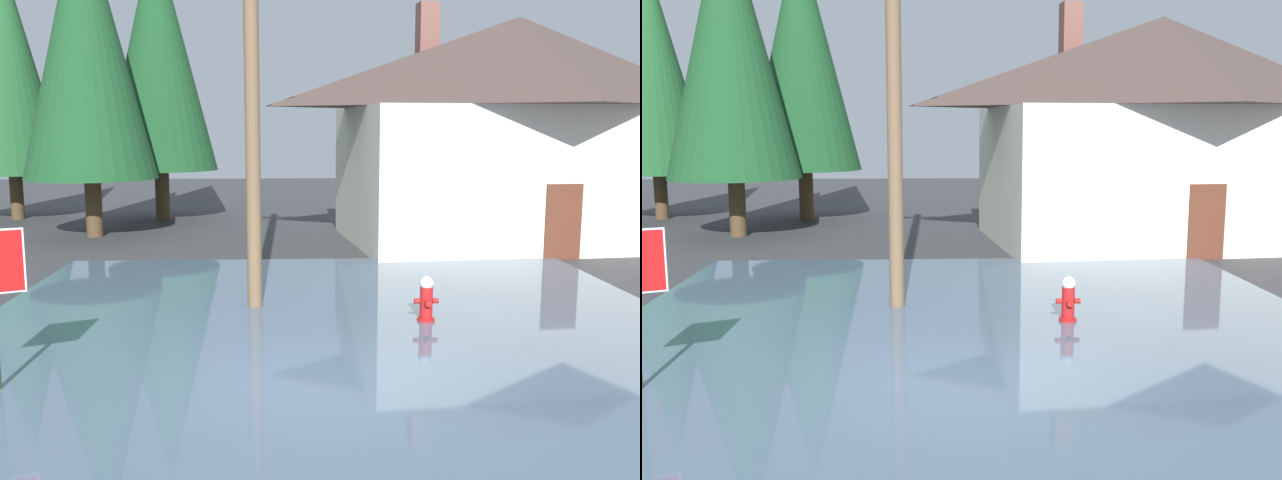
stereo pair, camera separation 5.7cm
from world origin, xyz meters
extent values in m
cube|color=#38383A|center=(0.00, 0.00, -0.05)|extent=(80.00, 80.00, 0.10)
cube|color=#4C6075|center=(0.33, 2.15, 0.03)|extent=(12.59, 13.93, 0.05)
cube|color=silver|center=(0.14, -2.24, 0.00)|extent=(4.05, 0.48, 0.01)
cylinder|color=red|center=(2.00, 3.02, 0.05)|extent=(0.31, 0.31, 0.10)
cylinder|color=red|center=(2.00, 3.02, 0.38)|extent=(0.23, 0.23, 0.56)
sphere|color=white|center=(2.00, 3.02, 0.73)|extent=(0.25, 0.25, 0.25)
cylinder|color=red|center=(1.84, 3.02, 0.41)|extent=(0.10, 0.09, 0.09)
cylinder|color=red|center=(2.16, 3.02, 0.41)|extent=(0.10, 0.09, 0.09)
cylinder|color=red|center=(2.00, 2.86, 0.41)|extent=(0.11, 0.10, 0.11)
cylinder|color=brown|center=(-1.07, 4.22, 4.84)|extent=(0.28, 0.28, 9.68)
cube|color=silver|center=(6.48, 12.18, 2.03)|extent=(10.49, 7.37, 4.05)
pyramid|color=#473833|center=(6.48, 12.18, 5.37)|extent=(11.33, 7.95, 2.63)
cube|color=brown|center=(3.90, 13.08, 6.03)|extent=(0.66, 0.66, 2.37)
cube|color=#592D1E|center=(6.80, 8.97, 1.00)|extent=(1.00, 0.16, 2.00)
cylinder|color=#4C3823|center=(-10.72, 18.26, 0.87)|extent=(0.48, 0.48, 1.74)
cone|color=#1E5128|center=(-10.72, 18.26, 5.69)|extent=(3.86, 3.86, 7.91)
cylinder|color=#4C3823|center=(-6.60, 13.66, 0.93)|extent=(0.52, 0.52, 1.86)
cone|color=#194723|center=(-6.60, 13.66, 6.09)|extent=(4.13, 4.13, 8.46)
cylinder|color=#4C3823|center=(-5.13, 17.77, 0.95)|extent=(0.53, 0.53, 1.90)
cone|color=#194723|center=(-5.13, 17.77, 6.21)|extent=(4.21, 4.21, 8.64)
camera|label=1|loc=(-0.46, -8.97, 3.42)|focal=39.48mm
camera|label=2|loc=(-0.41, -8.97, 3.42)|focal=39.48mm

